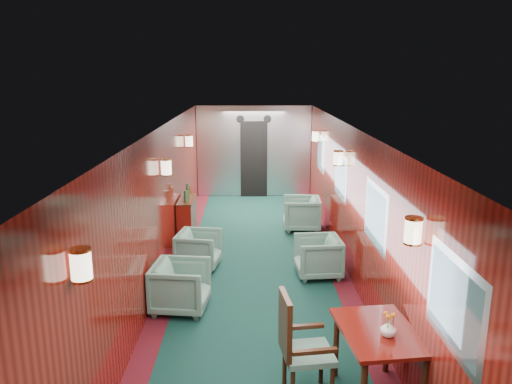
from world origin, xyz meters
TOP-DOWN VIEW (x-y plane):
  - room at (0.00, 0.00)m, footprint 12.00×12.10m
  - bulkhead at (0.00, 5.91)m, footprint 2.98×0.17m
  - windows_right at (1.49, 0.25)m, footprint 0.02×8.60m
  - wall_sconces at (0.00, 0.57)m, footprint 2.97×7.97m
  - dining_table at (1.15, -2.66)m, footprint 0.83×1.10m
  - side_chair at (0.36, -2.62)m, footprint 0.56×0.58m
  - credenza at (-1.34, 2.28)m, footprint 0.30×0.94m
  - flower_vase at (1.21, -2.78)m, footprint 0.19×0.19m
  - armchair_left_near at (-1.07, -0.67)m, footprint 0.83×0.81m
  - armchair_left_far at (-0.97, 0.87)m, footprint 0.79×0.78m
  - armchair_right_near at (0.99, 0.49)m, footprint 0.76×0.75m
  - armchair_right_far at (0.97, 2.94)m, footprint 0.80×0.78m

SIDE VIEW (x-z plane):
  - armchair_left_far at x=-0.97m, z-range 0.00..0.63m
  - armchair_right_near at x=0.99m, z-range 0.00..0.65m
  - armchair_left_near at x=-1.07m, z-range 0.00..0.69m
  - armchair_right_far at x=0.97m, z-range 0.00..0.69m
  - credenza at x=-1.34m, z-range -0.13..1.00m
  - side_chair at x=0.36m, z-range 0.05..1.17m
  - dining_table at x=1.15m, z-range 0.26..1.03m
  - flower_vase at x=1.21m, z-range 0.77..0.93m
  - bulkhead at x=0.00m, z-range -0.01..2.38m
  - windows_right at x=1.49m, z-range 1.05..1.85m
  - room at x=0.00m, z-range 0.43..2.83m
  - wall_sconces at x=0.00m, z-range 1.66..1.91m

